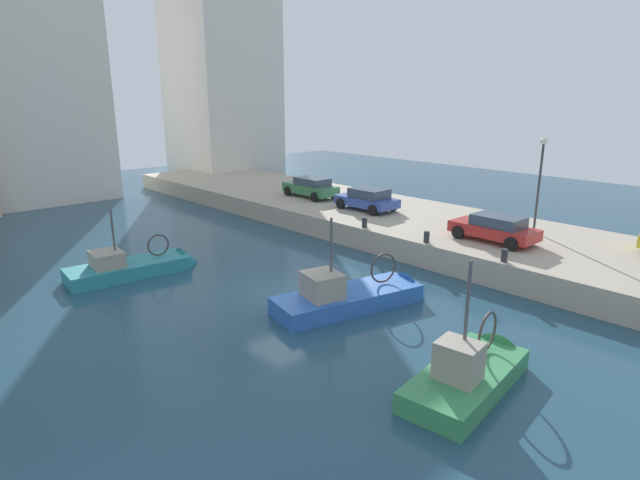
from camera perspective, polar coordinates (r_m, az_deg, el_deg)
The scene contains 14 objects.
water_surface at distance 22.08m, azimuth -4.25°, elevation -5.84°, with size 80.00×80.00×0.00m, color navy.
quay_wall at distance 30.07m, azimuth 13.02°, elevation 0.90°, with size 9.00×56.00×1.20m, color #ADA08C.
fishing_boat_blue at distance 20.83m, azimuth 3.89°, elevation -6.82°, with size 7.02×3.35×4.59m.
fishing_boat_teal at distance 25.71m, azimuth -19.36°, elevation -3.31°, with size 6.26×2.56×4.10m.
fishing_boat_green at distance 16.23m, azimuth 16.24°, elevation -14.44°, with size 5.65×2.51×4.81m.
parked_car_red at distance 26.41m, azimuth 18.58°, elevation 1.27°, with size 1.97×4.15×1.30m.
parked_car_blue at distance 32.01m, azimuth 5.21°, elevation 4.51°, with size 2.09×3.87×1.34m.
parked_car_green at distance 35.88m, azimuth -1.02°, elevation 5.82°, with size 1.99×4.24×1.36m.
mooring_bollard_south at distance 23.47m, azimuth 19.52°, elevation -1.60°, with size 0.28×0.28×0.55m, color #2D2D33.
mooring_bollard_mid at distance 25.44m, azimuth 11.58°, elevation 0.32°, with size 0.28×0.28×0.55m, color #2D2D33.
mooring_bollard_north at distance 27.85m, azimuth 4.90°, elevation 1.93°, with size 0.28×0.28×0.55m, color #2D2D33.
quay_streetlamp at distance 28.45m, azimuth 23.00°, elevation 7.15°, with size 0.36×0.36×4.83m.
waterfront_building_central at distance 52.75m, azimuth -10.69°, elevation 17.06°, with size 8.73×8.74×19.00m.
waterfront_building_east_mid at distance 46.40m, azimuth -30.41°, elevation 16.67°, with size 11.17×8.46×20.94m.
Camera 1 is at (-12.79, -16.05, 8.13)m, focal length 29.26 mm.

